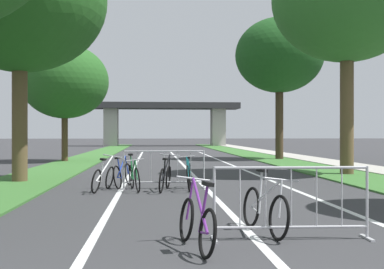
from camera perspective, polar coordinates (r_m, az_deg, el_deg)
grass_verge_left at (r=31.56m, az=-11.77°, el=-2.61°), size 2.45×70.71×0.05m
grass_verge_right at (r=32.06m, az=7.97°, el=-2.56°), size 2.45×70.71×0.05m
sidewalk_path_right at (r=32.59m, az=11.70°, el=-2.49°), size 1.89×70.71×0.08m
lane_stripe_center at (r=22.89m, az=-0.83°, el=-3.68°), size 0.14×40.91×0.01m
lane_stripe_right_lane at (r=23.16m, az=4.93°, el=-3.64°), size 0.14×40.91×0.01m
lane_stripe_left_lane at (r=22.86m, az=-6.67°, el=-3.69°), size 0.14×40.91×0.01m
overpass_bridge at (r=60.84m, az=-3.12°, el=2.29°), size 18.07×3.96×5.28m
tree_left_pine_far at (r=27.56m, az=-14.42°, el=5.91°), size 4.68×4.68×6.31m
tree_right_cypress_far at (r=29.67m, az=10.01°, el=8.91°), size 5.14×5.14×8.27m
crowd_barrier_nearest at (r=7.28m, az=11.33°, el=-7.77°), size 2.28×0.51×1.05m
crowd_barrier_second at (r=13.71m, az=-3.22°, el=-4.07°), size 2.27×0.47×1.05m
bicycle_teal_0 at (r=13.41m, az=-0.32°, el=-4.74°), size 0.49×1.66×0.95m
bicycle_white_1 at (r=13.29m, az=-10.13°, el=-4.89°), size 0.75×1.68×0.96m
bicycle_green_2 at (r=13.34m, az=-6.69°, el=-4.81°), size 0.48×1.62×0.98m
bicycle_purple_3 at (r=6.58m, az=0.55°, el=-10.08°), size 0.48×1.63×0.93m
bicycle_silver_4 at (r=7.69m, az=8.32°, el=-8.49°), size 0.62×1.72×0.97m
bicycle_black_5 at (r=13.16m, az=-3.10°, el=-4.92°), size 0.62×1.66×0.97m
bicycle_blue_6 at (r=14.16m, az=-7.95°, el=-4.54°), size 0.53×1.74×0.91m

